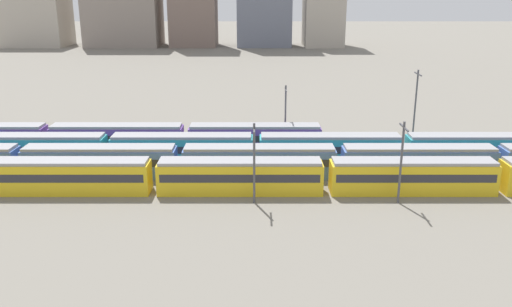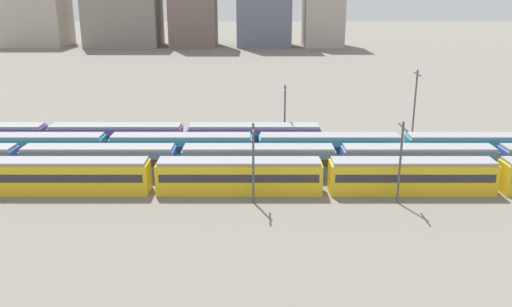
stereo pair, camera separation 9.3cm
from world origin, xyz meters
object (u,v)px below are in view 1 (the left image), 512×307
(catenary_pole_0, at_px, (255,159))
(train_track_3, at_px, (118,138))
(catenary_pole_3, at_px, (286,112))
(catenary_pole_2, at_px, (402,158))
(train_track_0, at_px, (327,176))
(train_track_1, at_px, (260,161))
(train_track_2, at_px, (183,148))
(catenary_pole_1, at_px, (416,104))

(catenary_pole_0, bearing_deg, train_track_3, 135.39)
(catenary_pole_0, xyz_separation_m, catenary_pole_3, (4.33, 21.45, 0.03))
(catenary_pole_2, relative_size, catenary_pole_3, 1.01)
(train_track_0, relative_size, train_track_1, 1.20)
(train_track_2, bearing_deg, train_track_1, -27.91)
(catenary_pole_2, xyz_separation_m, catenary_pole_3, (-10.78, 21.46, -0.06))
(catenary_pole_3, bearing_deg, catenary_pole_0, -101.42)
(catenary_pole_2, bearing_deg, catenary_pole_1, 70.95)
(catenary_pole_1, bearing_deg, catenary_pole_3, -179.25)
(train_track_0, relative_size, catenary_pole_1, 10.44)
(train_track_0, bearing_deg, train_track_3, 149.77)
(train_track_1, relative_size, catenary_pole_1, 8.69)
(train_track_1, bearing_deg, train_track_0, -35.37)
(catenary_pole_1, bearing_deg, train_track_0, -128.23)
(train_track_2, xyz_separation_m, catenary_pole_2, (24.36, -13.43, 3.01))
(train_track_3, xyz_separation_m, catenary_pole_3, (23.20, 2.83, 2.95))
(train_track_3, height_order, catenary_pole_2, catenary_pole_2)
(train_track_0, relative_size, catenary_pole_2, 12.84)
(train_track_0, xyz_separation_m, train_track_1, (-7.33, 5.20, 0.00))
(train_track_1, distance_m, train_track_3, 22.05)
(train_track_3, bearing_deg, train_track_1, -28.15)
(train_track_0, height_order, train_track_3, same)
(train_track_0, bearing_deg, catenary_pole_3, 100.94)
(train_track_0, xyz_separation_m, catenary_pole_1, (14.71, 18.67, 4.04))
(train_track_1, distance_m, catenary_pole_0, 8.73)
(train_track_1, distance_m, catenary_pole_1, 26.14)
(train_track_2, distance_m, catenary_pole_0, 16.55)
(train_track_1, height_order, catenary_pole_3, catenary_pole_3)
(catenary_pole_2, distance_m, catenary_pole_3, 24.02)
(train_track_2, xyz_separation_m, train_track_3, (-9.62, 5.20, -0.00))
(catenary_pole_0, bearing_deg, catenary_pole_2, -0.06)
(train_track_1, distance_m, catenary_pole_2, 16.98)
(train_track_3, distance_m, catenary_pole_3, 23.56)
(train_track_3, height_order, catenary_pole_0, catenary_pole_0)
(train_track_0, distance_m, catenary_pole_2, 8.38)
(train_track_2, bearing_deg, train_track_3, 151.61)
(catenary_pole_0, distance_m, catenary_pole_1, 31.35)
(train_track_3, bearing_deg, catenary_pole_0, -44.61)
(train_track_0, height_order, catenary_pole_1, catenary_pole_1)
(catenary_pole_0, relative_size, catenary_pole_3, 0.99)
(train_track_0, distance_m, catenary_pole_1, 24.11)
(train_track_3, xyz_separation_m, catenary_pole_0, (18.87, -18.61, 2.92))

